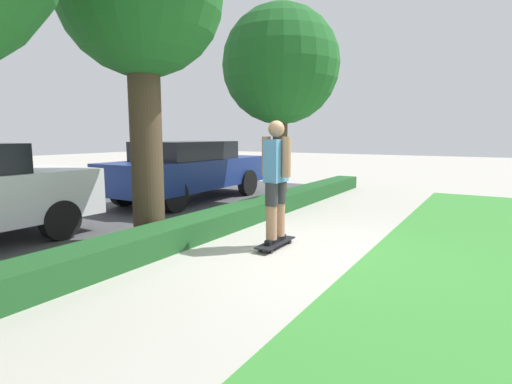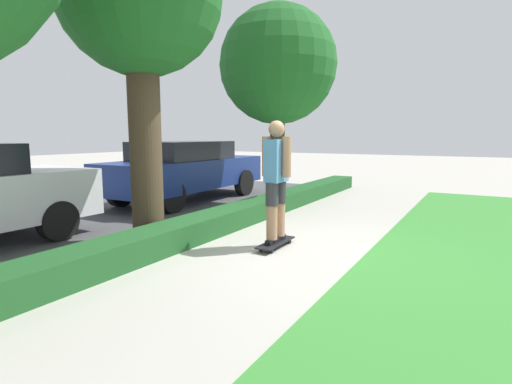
# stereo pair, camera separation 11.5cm
# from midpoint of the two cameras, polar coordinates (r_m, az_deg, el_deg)

# --- Properties ---
(ground_plane) EXTENTS (60.00, 60.00, 0.00)m
(ground_plane) POSITION_cam_midpoint_polar(r_m,az_deg,el_deg) (5.90, 5.62, -8.24)
(ground_plane) COLOR #ADA89E
(street_asphalt) EXTENTS (14.76, 5.00, 0.01)m
(street_asphalt) POSITION_cam_midpoint_polar(r_m,az_deg,el_deg) (8.53, -20.83, -3.61)
(street_asphalt) COLOR #474749
(street_asphalt) RESTS_ON ground_plane
(hedge_row) EXTENTS (14.76, 0.60, 0.36)m
(hedge_row) POSITION_cam_midpoint_polar(r_m,az_deg,el_deg) (6.68, -6.90, -4.76)
(hedge_row) COLOR #1E5123
(hedge_row) RESTS_ON ground_plane
(skateboard) EXTENTS (0.86, 0.24, 0.09)m
(skateboard) POSITION_cam_midpoint_polar(r_m,az_deg,el_deg) (5.99, 3.35, -7.27)
(skateboard) COLOR black
(skateboard) RESTS_ON ground_plane
(skater_person) EXTENTS (0.51, 0.46, 1.78)m
(skater_person) POSITION_cam_midpoint_polar(r_m,az_deg,el_deg) (5.81, 3.43, 1.97)
(skater_person) COLOR black
(skater_person) RESTS_ON skateboard
(tree_far) EXTENTS (2.60, 2.60, 4.50)m
(tree_far) POSITION_cam_midpoint_polar(r_m,az_deg,el_deg) (9.27, 3.92, 17.48)
(tree_far) COLOR #423323
(tree_far) RESTS_ON ground_plane
(parked_car_middle) EXTENTS (4.82, 1.85, 1.51)m
(parked_car_middle) POSITION_cam_midpoint_polar(r_m,az_deg,el_deg) (10.28, -9.15, 3.28)
(parked_car_middle) COLOR navy
(parked_car_middle) RESTS_ON ground_plane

